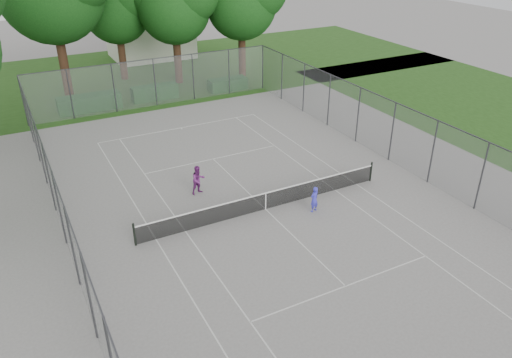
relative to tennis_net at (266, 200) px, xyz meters
name	(u,v)px	position (x,y,z in m)	size (l,w,h in m)	color
ground	(266,209)	(0.00, 0.00, -0.51)	(120.00, 120.00, 0.00)	slate
grass_far	(126,75)	(0.00, 26.00, -0.51)	(60.00, 20.00, 0.00)	#1D4112
court_markings	(266,209)	(0.00, 0.00, -0.50)	(11.03, 23.83, 0.01)	silver
tennis_net	(266,200)	(0.00, 0.00, 0.00)	(12.87, 0.10, 1.10)	black
perimeter_fence	(266,176)	(0.00, 0.00, 1.30)	(18.08, 34.08, 3.52)	#38383D
tree_far_midleft	(117,4)	(-0.27, 24.92, 5.71)	(6.30, 5.75, 9.06)	#331D12
tree_far_midright	(175,1)	(3.59, 21.72, 6.10)	(6.70, 6.11, 9.62)	#331D12
hedge_left	(90,103)	(-4.64, 18.26, 0.05)	(4.46, 1.34, 1.12)	#154217
hedge_mid	(155,92)	(0.30, 18.38, 0.04)	(3.54, 1.01, 1.11)	#154217
hedge_right	(228,84)	(6.29, 17.96, -0.04)	(3.16, 1.16, 0.95)	#154217
house	(149,18)	(4.13, 31.49, 3.30)	(7.60, 5.89, 9.47)	silver
girl_player	(314,199)	(1.98, -1.20, 0.14)	(0.48, 0.31, 1.31)	#3D3ADA
woman_player	(198,180)	(-2.24, 3.01, 0.25)	(0.74, 0.58, 1.52)	#722673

